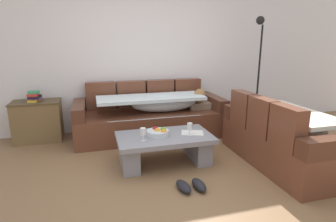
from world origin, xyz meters
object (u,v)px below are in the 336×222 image
at_px(couch_along_wall, 152,116).
at_px(wine_glass_near_left, 143,132).
at_px(pair_of_shoes, 191,186).
at_px(fruit_bowl, 158,132).
at_px(side_cabinet, 38,121).
at_px(floor_lamp, 258,66).
at_px(wine_glass_near_right, 190,127).
at_px(book_stack_on_cabinet, 34,96).
at_px(open_magazine, 192,133).
at_px(couch_near_window, 285,138).
at_px(coffee_table, 164,146).

distance_m(couch_along_wall, wine_glass_near_left, 1.33).
relative_size(wine_glass_near_left, pair_of_shoes, 0.53).
height_order(fruit_bowl, side_cabinet, side_cabinet).
xyz_separation_m(couch_along_wall, floor_lamp, (1.90, -0.06, 0.79)).
xyz_separation_m(wine_glass_near_right, book_stack_on_cabinet, (-2.02, 1.44, 0.22)).
height_order(fruit_bowl, open_magazine, fruit_bowl).
bearing_deg(side_cabinet, fruit_bowl, -39.28).
bearing_deg(side_cabinet, book_stack_on_cabinet, -165.92).
xyz_separation_m(wine_glass_near_left, side_cabinet, (-1.41, 1.48, -0.17)).
xyz_separation_m(wine_glass_near_left, book_stack_on_cabinet, (-1.42, 1.48, 0.22)).
bearing_deg(open_magazine, floor_lamp, 52.85).
bearing_deg(open_magazine, wine_glass_near_left, -151.20).
distance_m(fruit_bowl, book_stack_on_cabinet, 2.14).
bearing_deg(couch_near_window, coffee_table, 74.92).
bearing_deg(fruit_bowl, book_stack_on_cabinet, 140.98).
bearing_deg(couch_along_wall, side_cabinet, 172.86).
bearing_deg(wine_glass_near_right, pair_of_shoes, -107.80).
relative_size(fruit_bowl, open_magazine, 1.00).
bearing_deg(open_magazine, pair_of_shoes, -91.68).
xyz_separation_m(couch_along_wall, pair_of_shoes, (0.02, -1.84, -0.28)).
distance_m(wine_glass_near_left, open_magazine, 0.69).
xyz_separation_m(couch_along_wall, coffee_table, (-0.09, -1.12, -0.09)).
bearing_deg(couch_along_wall, couch_near_window, -47.41).
relative_size(open_magazine, book_stack_on_cabinet, 1.28).
relative_size(couch_near_window, book_stack_on_cabinet, 7.76).
relative_size(couch_along_wall, wine_glass_near_left, 14.52).
height_order(couch_near_window, coffee_table, couch_near_window).
distance_m(coffee_table, wine_glass_near_left, 0.42).
bearing_deg(wine_glass_near_left, wine_glass_near_right, 3.73).
relative_size(wine_glass_near_right, side_cabinet, 0.23).
distance_m(fruit_bowl, side_cabinet, 2.11).
bearing_deg(wine_glass_near_left, couch_near_window, -8.42).
bearing_deg(pair_of_shoes, wine_glass_near_right, 72.20).
xyz_separation_m(open_magazine, book_stack_on_cabinet, (-2.09, 1.37, 0.33)).
relative_size(couch_near_window, coffee_table, 1.42).
relative_size(open_magazine, floor_lamp, 0.14).
bearing_deg(coffee_table, pair_of_shoes, -81.60).
xyz_separation_m(wine_glass_near_right, side_cabinet, (-2.01, 1.44, -0.17)).
relative_size(couch_along_wall, coffee_table, 2.01).
xyz_separation_m(fruit_bowl, wine_glass_near_left, (-0.22, -0.15, 0.07)).
distance_m(book_stack_on_cabinet, pair_of_shoes, 2.83).
height_order(coffee_table, wine_glass_near_right, wine_glass_near_right).
bearing_deg(coffee_table, book_stack_on_cabinet, 142.02).
bearing_deg(couch_near_window, floor_lamp, -19.04).
height_order(open_magazine, floor_lamp, floor_lamp).
distance_m(coffee_table, open_magazine, 0.40).
distance_m(wine_glass_near_right, floor_lamp, 2.14).
relative_size(coffee_table, open_magazine, 4.29).
distance_m(couch_along_wall, couch_near_window, 2.07).
bearing_deg(pair_of_shoes, side_cabinet, 131.36).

